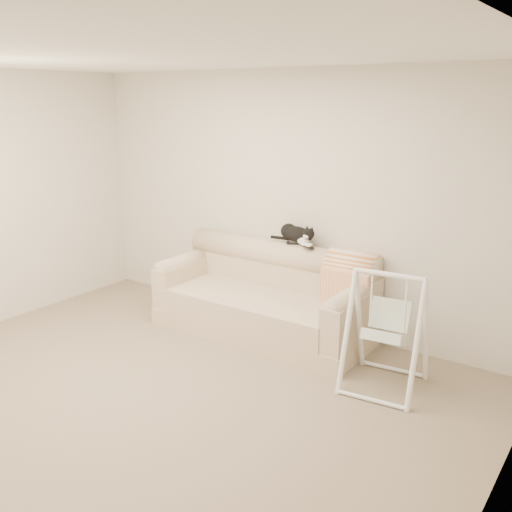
{
  "coord_description": "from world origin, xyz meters",
  "views": [
    {
      "loc": [
        3.02,
        -2.9,
        2.31
      ],
      "look_at": [
        0.1,
        1.27,
        0.9
      ],
      "focal_mm": 40.0,
      "sensor_mm": 36.0,
      "label": 1
    }
  ],
  "objects_px": {
    "remote_a": "(296,243)",
    "tuxedo_cat": "(297,234)",
    "baby_swing": "(387,330)",
    "sofa": "(266,299)",
    "remote_b": "(308,246)"
  },
  "relations": [
    {
      "from": "sofa",
      "to": "remote_a",
      "type": "height_order",
      "value": "remote_a"
    },
    {
      "from": "remote_b",
      "to": "baby_swing",
      "type": "distance_m",
      "value": 1.32
    },
    {
      "from": "remote_a",
      "to": "baby_swing",
      "type": "height_order",
      "value": "baby_swing"
    },
    {
      "from": "tuxedo_cat",
      "to": "baby_swing",
      "type": "bearing_deg",
      "value": -27.65
    },
    {
      "from": "remote_a",
      "to": "baby_swing",
      "type": "distance_m",
      "value": 1.48
    },
    {
      "from": "tuxedo_cat",
      "to": "remote_a",
      "type": "bearing_deg",
      "value": -143.84
    },
    {
      "from": "remote_a",
      "to": "tuxedo_cat",
      "type": "bearing_deg",
      "value": 36.16
    },
    {
      "from": "tuxedo_cat",
      "to": "remote_b",
      "type": "bearing_deg",
      "value": -18.0
    },
    {
      "from": "remote_b",
      "to": "tuxedo_cat",
      "type": "height_order",
      "value": "tuxedo_cat"
    },
    {
      "from": "remote_a",
      "to": "tuxedo_cat",
      "type": "relative_size",
      "value": 0.35
    },
    {
      "from": "sofa",
      "to": "baby_swing",
      "type": "height_order",
      "value": "baby_swing"
    },
    {
      "from": "remote_a",
      "to": "tuxedo_cat",
      "type": "xyz_separation_m",
      "value": [
        0.01,
        0.01,
        0.09
      ]
    },
    {
      "from": "baby_swing",
      "to": "remote_a",
      "type": "bearing_deg",
      "value": 152.75
    },
    {
      "from": "tuxedo_cat",
      "to": "baby_swing",
      "type": "height_order",
      "value": "tuxedo_cat"
    },
    {
      "from": "remote_a",
      "to": "sofa",
      "type": "bearing_deg",
      "value": -126.52
    }
  ]
}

